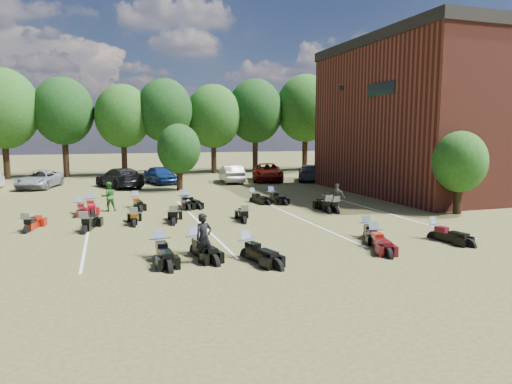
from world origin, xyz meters
name	(u,v)px	position (x,y,z in m)	size (l,w,h in m)	color
ground	(279,230)	(0.00, 0.00, 0.00)	(160.00, 160.00, 0.00)	brown
car_2	(39,179)	(-12.12, 20.16, 0.69)	(2.29, 4.96, 1.38)	gray
car_3	(120,178)	(-6.20, 18.77, 0.77)	(2.16, 5.31, 1.54)	black
car_4	(161,175)	(-2.85, 20.45, 0.74)	(1.76, 4.37, 1.49)	navy
car_5	(231,174)	(3.07, 19.50, 0.75)	(1.58, 4.55, 1.50)	#A0A09C
car_6	(267,172)	(6.45, 19.76, 0.78)	(2.58, 5.59, 1.55)	#560C04
car_7	(310,173)	(10.10, 18.69, 0.73)	(2.04, 5.01, 1.45)	#343338
person_black	(204,238)	(-4.16, -3.87, 0.82)	(0.60, 0.39, 1.64)	black
person_green	(109,196)	(-7.09, 7.57, 0.81)	(0.79, 0.61, 1.62)	#2A6E29
person_grey	(337,198)	(4.67, 3.47, 0.78)	(0.92, 0.38, 1.57)	#564E49
motorcycle_1	(160,257)	(-5.48, -2.78, 0.00)	(0.76, 2.39, 1.33)	black
motorcycle_2	(195,253)	(-4.24, -2.65, 0.00)	(0.74, 2.33, 1.30)	black
motorcycle_3	(247,258)	(-2.64, -3.77, 0.00)	(0.74, 2.32, 1.29)	black
motorcycle_4	(366,237)	(2.97, -2.29, 0.00)	(0.68, 2.15, 1.20)	black
motorcycle_5	(434,239)	(5.40, -3.44, 0.00)	(0.69, 2.17, 1.21)	black
motorcycle_6	(374,246)	(2.42, -3.72, 0.00)	(0.72, 2.25, 1.26)	#4F0B12
motorcycle_7	(27,232)	(-10.49, 2.98, 0.00)	(0.71, 2.22, 1.24)	maroon
motorcycle_8	(134,226)	(-6.02, 2.88, 0.00)	(0.72, 2.26, 1.26)	black
motorcycle_9	(85,233)	(-8.11, 2.09, 0.00)	(0.76, 2.39, 1.33)	black
motorcycle_10	(174,225)	(-4.24, 2.69, 0.00)	(0.75, 2.35, 1.31)	black
motorcycle_11	(244,223)	(-0.99, 2.03, 0.00)	(0.72, 2.25, 1.25)	black
motorcycle_12	(335,213)	(4.44, 3.18, 0.00)	(0.74, 2.31, 1.29)	black
motorcycle_13	(328,213)	(4.06, 3.27, 0.00)	(0.78, 2.45, 1.37)	black
motorcycle_14	(80,213)	(-8.57, 7.41, 0.00)	(0.68, 2.13, 1.19)	#490A0D
motorcycle_15	(90,210)	(-8.08, 8.09, 0.00)	(0.77, 2.42, 1.35)	#9E0B16
motorcycle_16	(184,206)	(-2.93, 8.05, 0.00)	(0.74, 2.33, 1.30)	black
motorcycle_17	(136,207)	(-5.62, 8.57, 0.00)	(0.73, 2.28, 1.27)	black
motorcycle_18	(187,206)	(-2.71, 8.11, 0.00)	(0.69, 2.17, 1.21)	black
motorcycle_19	(253,202)	(1.46, 8.38, 0.00)	(0.68, 2.14, 1.19)	black
motorcycle_20	(272,201)	(2.62, 8.13, 0.00)	(0.73, 2.30, 1.28)	black
brick_building	(508,118)	(22.00, 9.00, 5.36)	(25.40, 15.20, 10.70)	maroon
tree_line	(168,112)	(-1.00, 29.00, 6.31)	(56.00, 6.00, 9.79)	black
young_tree_near_building	(460,162)	(10.50, 1.00, 2.75)	(2.80, 2.80, 4.16)	black
young_tree_midfield	(179,149)	(-2.00, 15.50, 3.09)	(3.20, 3.20, 4.70)	black
parking_lines	(199,222)	(-3.00, 3.00, 0.01)	(20.10, 14.00, 0.01)	silver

